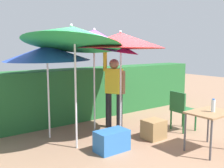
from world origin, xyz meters
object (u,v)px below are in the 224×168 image
(person_vendor, at_px, (114,88))
(chair_plastic, at_px, (181,108))
(umbrella_yellow, at_px, (47,53))
(umbrella_rainbow, at_px, (73,35))
(cooler_box, at_px, (112,141))
(crate_cardboard, at_px, (154,129))
(bottle_water, at_px, (213,106))
(folding_table, at_px, (210,116))
(umbrella_navy, at_px, (94,38))
(umbrella_orange, at_px, (121,41))

(person_vendor, height_order, chair_plastic, person_vendor)
(umbrella_yellow, xyz_separation_m, chair_plastic, (2.55, -1.34, -1.24))
(umbrella_rainbow, distance_m, cooler_box, 2.01)
(umbrella_yellow, bearing_deg, cooler_box, -66.00)
(umbrella_yellow, bearing_deg, chair_plastic, -27.61)
(person_vendor, distance_m, chair_plastic, 1.58)
(umbrella_yellow, xyz_separation_m, crate_cardboard, (1.68, -1.34, -1.55))
(cooler_box, height_order, crate_cardboard, crate_cardboard)
(person_vendor, relative_size, cooler_box, 3.15)
(chair_plastic, bearing_deg, umbrella_rainbow, 167.73)
(cooler_box, relative_size, bottle_water, 2.48)
(crate_cardboard, bearing_deg, folding_table, -71.85)
(crate_cardboard, height_order, folding_table, folding_table)
(bottle_water, bearing_deg, umbrella_navy, 112.85)
(person_vendor, bearing_deg, umbrella_yellow, 169.97)
(cooler_box, bearing_deg, bottle_water, -36.75)
(umbrella_yellow, height_order, person_vendor, umbrella_yellow)
(umbrella_yellow, xyz_separation_m, folding_table, (2.02, -2.39, -1.11))
(folding_table, bearing_deg, umbrella_rainbow, 139.98)
(crate_cardboard, distance_m, bottle_water, 1.31)
(umbrella_orange, bearing_deg, umbrella_navy, 104.43)
(person_vendor, distance_m, crate_cardboard, 1.32)
(umbrella_yellow, distance_m, bottle_water, 3.30)
(umbrella_navy, xyz_separation_m, person_vendor, (0.42, -0.17, -1.12))
(chair_plastic, bearing_deg, bottle_water, -115.22)
(umbrella_navy, relative_size, cooler_box, 4.16)
(crate_cardboard, xyz_separation_m, bottle_water, (0.36, -1.08, 0.64))
(chair_plastic, height_order, cooler_box, chair_plastic)
(bottle_water, bearing_deg, umbrella_yellow, 130.11)
(umbrella_navy, relative_size, folding_table, 3.10)
(umbrella_yellow, distance_m, crate_cardboard, 2.65)
(cooler_box, bearing_deg, crate_cardboard, 0.31)
(folding_table, distance_m, bottle_water, 0.21)
(chair_plastic, xyz_separation_m, cooler_box, (-1.96, -0.01, -0.32))
(umbrella_navy, bearing_deg, bottle_water, -67.15)
(umbrella_rainbow, xyz_separation_m, folding_table, (1.88, -1.58, -1.44))
(folding_table, bearing_deg, chair_plastic, 63.25)
(cooler_box, height_order, bottle_water, bottle_water)
(umbrella_rainbow, distance_m, folding_table, 2.84)
(cooler_box, distance_m, bottle_water, 1.91)
(umbrella_yellow, height_order, bottle_water, umbrella_yellow)
(umbrella_navy, xyz_separation_m, chair_plastic, (1.49, -1.24, -1.54))
(umbrella_navy, height_order, crate_cardboard, umbrella_navy)
(cooler_box, bearing_deg, umbrella_yellow, 114.00)
(umbrella_rainbow, bearing_deg, umbrella_orange, 0.99)
(umbrella_orange, bearing_deg, crate_cardboard, -51.25)
(umbrella_rainbow, relative_size, crate_cardboard, 5.95)
(umbrella_navy, bearing_deg, cooler_box, -110.20)
(umbrella_navy, height_order, person_vendor, umbrella_navy)
(umbrella_orange, relative_size, crate_cardboard, 5.29)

